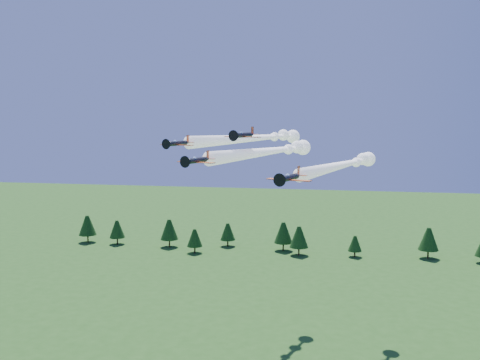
% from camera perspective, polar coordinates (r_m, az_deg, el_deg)
% --- Properties ---
extents(plane_lead, '(20.08, 50.70, 3.70)m').
position_cam_1_polar(plane_lead, '(114.68, 3.47, 3.13)').
color(plane_lead, black).
rests_on(plane_lead, ground).
extents(plane_left, '(22.81, 55.94, 3.70)m').
position_cam_1_polar(plane_left, '(129.40, 1.88, 4.52)').
color(plane_left, black).
rests_on(plane_left, ground).
extents(plane_right, '(21.81, 53.58, 3.70)m').
position_cam_1_polar(plane_right, '(122.52, 11.07, 1.64)').
color(plane_right, black).
rests_on(plane_right, ground).
extents(plane_slot, '(7.47, 8.33, 2.63)m').
position_cam_1_polar(plane_slot, '(102.99, 0.36, 4.81)').
color(plane_slot, black).
rests_on(plane_slot, ground).
extents(treeline, '(168.48, 19.09, 11.68)m').
position_cam_1_polar(treeline, '(211.86, 2.75, -5.87)').
color(treeline, '#382314').
rests_on(treeline, ground).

